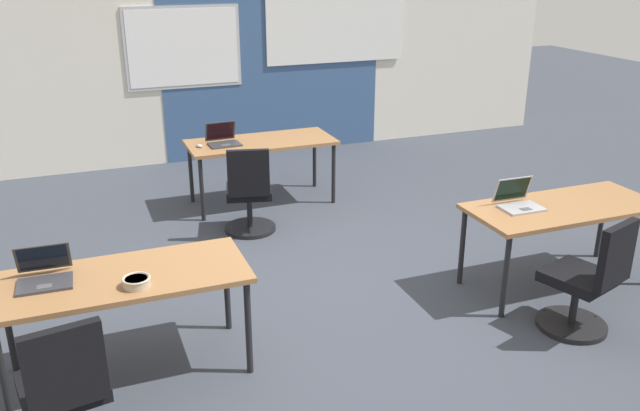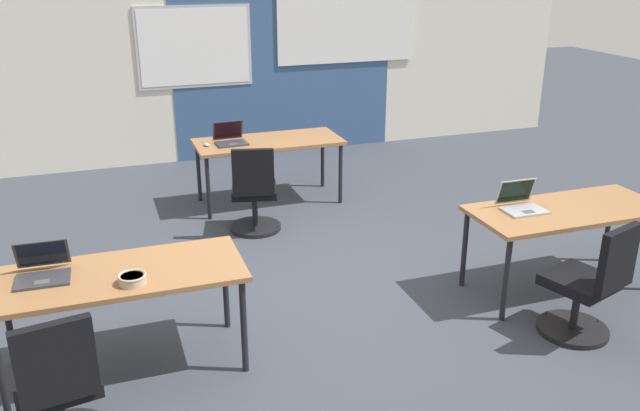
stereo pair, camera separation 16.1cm
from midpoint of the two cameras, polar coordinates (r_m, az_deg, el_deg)
ground_plane at (r=5.66m, az=2.39°, el=-7.07°), size 24.00×24.00×0.00m
back_wall_assembly at (r=9.12m, az=-7.21°, el=12.93°), size 10.00×0.27×2.80m
desk_near_left at (r=4.51m, az=-15.80°, el=-6.22°), size 1.60×0.70×0.72m
desk_near_right at (r=5.78m, az=21.15°, el=-0.76°), size 1.60×0.70×0.72m
desk_far_center at (r=7.37m, az=-3.82°, el=5.16°), size 1.60×0.70×0.72m
laptop_near_left_end at (r=4.55m, az=-21.76°, el=-5.19°), size 0.34×0.33×0.22m
chair_near_left_end at (r=4.04m, az=-20.41°, el=-14.99°), size 0.52×0.57×0.92m
laptop_far_left at (r=7.25m, az=-7.05°, el=5.69°), size 0.35×0.32×0.23m
mouse_far_left at (r=7.19m, az=-9.06°, el=5.18°), size 0.07×0.11×0.03m
chair_far_left at (r=6.63m, az=-4.96°, el=0.74°), size 0.53×0.59×0.92m
laptop_near_right_inner at (r=5.58m, az=17.67°, el=0.14°), size 0.34×0.30×0.23m
chair_near_right_inner at (r=5.23m, az=22.80°, el=-6.73°), size 0.55×0.61×0.92m
snack_bowl at (r=4.30m, az=-14.76°, el=-6.07°), size 0.18×0.18×0.06m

